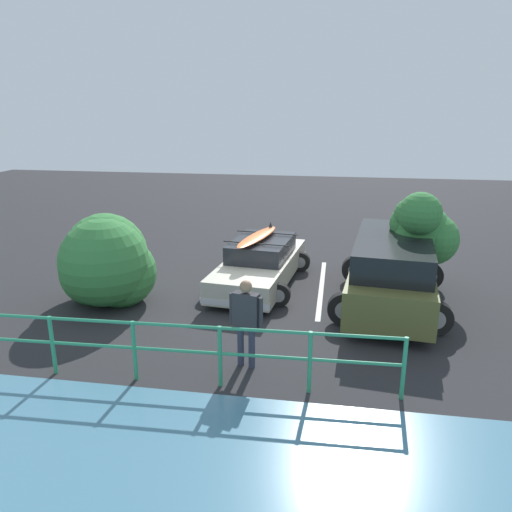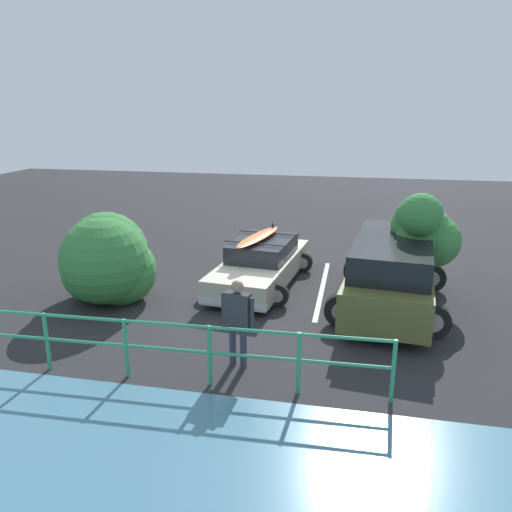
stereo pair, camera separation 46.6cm
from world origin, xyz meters
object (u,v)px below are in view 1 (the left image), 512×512
(suv_car, at_px, (392,270))
(bush_near_right, at_px, (420,233))
(person_bystander, at_px, (246,316))
(sedan_car, at_px, (260,263))
(bush_near_left, at_px, (107,264))

(suv_car, bearing_deg, bush_near_right, -137.96)
(suv_car, bearing_deg, person_bystander, 50.47)
(sedan_car, bearing_deg, bush_near_right, 174.47)
(sedan_car, distance_m, person_bystander, 4.41)
(suv_car, xyz_separation_m, person_bystander, (2.81, 3.41, 0.12))
(suv_car, relative_size, bush_near_right, 1.84)
(bush_near_left, bearing_deg, suv_car, -171.54)
(bush_near_right, bearing_deg, person_bystander, 49.08)
(person_bystander, bearing_deg, suv_car, -129.53)
(bush_near_right, bearing_deg, bush_near_left, 12.21)
(person_bystander, distance_m, bush_near_left, 4.48)
(suv_car, relative_size, person_bystander, 3.01)
(sedan_car, relative_size, person_bystander, 2.73)
(suv_car, bearing_deg, sedan_car, -16.52)
(person_bystander, xyz_separation_m, bush_near_right, (-3.46, -3.99, 0.65))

